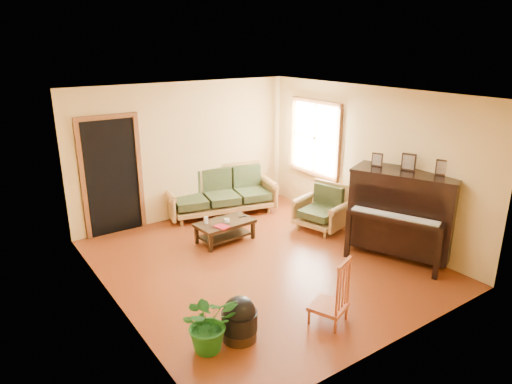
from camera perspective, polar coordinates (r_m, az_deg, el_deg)
floor at (r=7.24m, az=0.64°, el=-8.77°), size 5.00×5.00×0.00m
doorway at (r=8.38m, az=-17.55°, el=1.72°), size 1.08×0.16×2.05m
window at (r=9.03m, az=7.40°, el=6.70°), size 0.12×1.36×1.46m
sofa at (r=9.05m, az=-4.38°, el=0.02°), size 2.30×1.34×0.92m
coffee_table at (r=7.91m, az=-3.89°, el=-4.92°), size 1.02×0.60×0.36m
armchair at (r=8.37m, az=8.05°, el=-1.97°), size 0.99×1.02×0.84m
piano at (r=7.57m, az=17.80°, el=-2.65°), size 1.49×1.83×1.40m
footstool at (r=5.48m, az=-2.08°, el=-16.10°), size 0.46×0.46×0.40m
red_chair at (r=5.71m, az=9.14°, el=-12.06°), size 0.54×0.56×0.87m
leaning_frame at (r=9.81m, az=0.78°, el=0.55°), size 0.45×0.26×0.60m
ceramic_crock at (r=9.76m, az=1.83°, el=-0.55°), size 0.25×0.25×0.28m
potted_plant at (r=5.26m, az=-5.89°, el=-15.88°), size 0.73×0.67×0.70m
book at (r=7.55m, az=-4.78°, el=-4.56°), size 0.24×0.28×0.02m
candle at (r=7.77m, az=-6.26°, el=-3.52°), size 0.09×0.09×0.12m
glass_jar at (r=7.81m, az=-3.68°, el=-3.56°), size 0.09×0.09×0.06m
remote at (r=8.03m, az=-1.63°, el=-3.08°), size 0.15×0.08×0.01m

